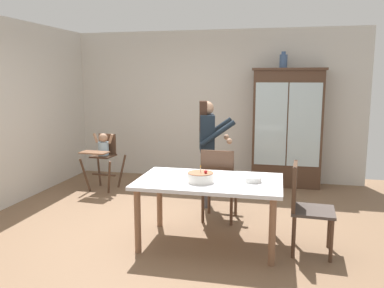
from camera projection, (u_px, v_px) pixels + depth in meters
The scene contains 11 objects.
ground_plane at pixel (177, 228), 4.96m from camera, with size 6.24×6.24×0.00m, color brown.
wall_back at pixel (214, 106), 7.26m from camera, with size 5.32×0.06×2.70m, color beige.
china_cabinet at pixel (287, 128), 6.78m from camera, with size 1.20×0.48×2.02m.
ceramic_vase at pixel (283, 61), 6.62m from camera, with size 0.13×0.13×0.27m.
high_chair_with_toddler at pixel (103, 151), 6.57m from camera, with size 0.61×0.71×0.95m.
adult_person at pixel (207, 140), 5.67m from camera, with size 0.59×0.58×1.53m.
dining_table at pixel (209, 187), 4.39m from camera, with size 1.59×0.98×0.74m.
birthday_cake at pixel (201, 177), 4.26m from camera, with size 0.28×0.28×0.19m.
serving_bowl at pixel (253, 179), 4.28m from camera, with size 0.18×0.18×0.06m, color silver.
dining_chair_far_side at pixel (218, 180), 5.08m from camera, with size 0.45×0.45×0.96m.
dining_chair_right_end at pixel (303, 202), 4.19m from camera, with size 0.46×0.46×0.96m.
Camera 1 is at (1.24, -4.56, 1.84)m, focal length 37.14 mm.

